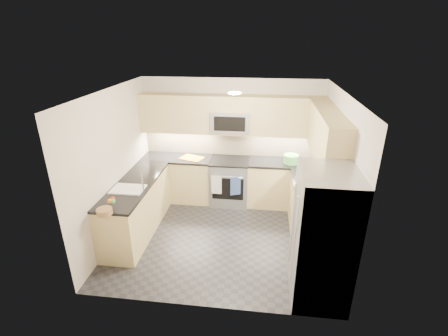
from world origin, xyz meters
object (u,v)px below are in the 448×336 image
(gas_range, at_px, (230,182))
(microwave, at_px, (231,121))
(fruit_basket, at_px, (104,211))
(cutting_board, at_px, (192,158))
(refrigerator, at_px, (322,237))
(utensil_bowl, at_px, (291,159))

(gas_range, relative_size, microwave, 1.20)
(gas_range, height_order, fruit_basket, fruit_basket)
(microwave, height_order, fruit_basket, microwave)
(cutting_board, bearing_deg, gas_range, 0.74)
(gas_range, height_order, refrigerator, refrigerator)
(microwave, bearing_deg, utensil_bowl, -6.39)
(microwave, relative_size, utensil_bowl, 2.62)
(microwave, distance_m, refrigerator, 3.04)
(gas_range, height_order, utensil_bowl, utensil_bowl)
(gas_range, height_order, microwave, microwave)
(utensil_bowl, bearing_deg, refrigerator, -84.22)
(refrigerator, bearing_deg, fruit_basket, 177.50)
(microwave, distance_m, utensil_bowl, 1.39)
(utensil_bowl, bearing_deg, microwave, 173.61)
(cutting_board, bearing_deg, utensil_bowl, -0.00)
(fruit_basket, bearing_deg, cutting_board, 71.75)
(utensil_bowl, relative_size, fruit_basket, 1.32)
(gas_range, relative_size, refrigerator, 0.51)
(utensil_bowl, height_order, cutting_board, utensil_bowl)
(utensil_bowl, bearing_deg, gas_range, 179.53)
(utensil_bowl, xyz_separation_m, cutting_board, (-1.98, 0.00, -0.08))
(cutting_board, xyz_separation_m, fruit_basket, (-0.75, -2.28, 0.03))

